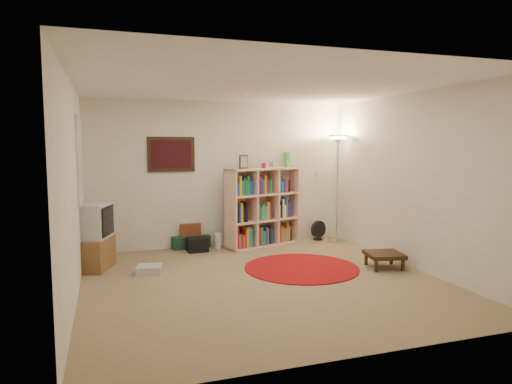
{
  "coord_description": "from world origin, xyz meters",
  "views": [
    {
      "loc": [
        -1.89,
        -5.44,
        1.77
      ],
      "look_at": [
        0.1,
        0.6,
        1.1
      ],
      "focal_mm": 32.0,
      "sensor_mm": 36.0,
      "label": 1
    }
  ],
  "objects_px": {
    "floor_lamp": "(338,153)",
    "bookshelf": "(261,208)",
    "tv_stand": "(93,238)",
    "side_table": "(384,255)",
    "suitcase": "(189,241)",
    "floor_fan": "(318,230)"
  },
  "relations": [
    {
      "from": "floor_lamp",
      "to": "bookshelf",
      "type": "bearing_deg",
      "value": 173.9
    },
    {
      "from": "bookshelf",
      "to": "tv_stand",
      "type": "relative_size",
      "value": 1.73
    },
    {
      "from": "side_table",
      "to": "suitcase",
      "type": "bearing_deg",
      "value": 137.25
    },
    {
      "from": "floor_lamp",
      "to": "floor_fan",
      "type": "relative_size",
      "value": 5.37
    },
    {
      "from": "floor_fan",
      "to": "suitcase",
      "type": "xyz_separation_m",
      "value": [
        -2.37,
        0.2,
        -0.08
      ]
    },
    {
      "from": "bookshelf",
      "to": "floor_fan",
      "type": "height_order",
      "value": "bookshelf"
    },
    {
      "from": "floor_fan",
      "to": "tv_stand",
      "type": "bearing_deg",
      "value": 175.25
    },
    {
      "from": "tv_stand",
      "to": "floor_fan",
      "type": "bearing_deg",
      "value": 30.63
    },
    {
      "from": "bookshelf",
      "to": "tv_stand",
      "type": "distance_m",
      "value": 2.85
    },
    {
      "from": "suitcase",
      "to": "side_table",
      "type": "relative_size",
      "value": 1.2
    },
    {
      "from": "bookshelf",
      "to": "side_table",
      "type": "xyz_separation_m",
      "value": [
        1.2,
        -1.93,
        -0.47
      ]
    },
    {
      "from": "floor_lamp",
      "to": "floor_fan",
      "type": "xyz_separation_m",
      "value": [
        -0.24,
        0.25,
        -1.42
      ]
    },
    {
      "from": "bookshelf",
      "to": "tv_stand",
      "type": "bearing_deg",
      "value": 177.0
    },
    {
      "from": "bookshelf",
      "to": "floor_lamp",
      "type": "distance_m",
      "value": 1.69
    },
    {
      "from": "floor_lamp",
      "to": "suitcase",
      "type": "relative_size",
      "value": 2.83
    },
    {
      "from": "floor_lamp",
      "to": "side_table",
      "type": "height_order",
      "value": "floor_lamp"
    },
    {
      "from": "floor_fan",
      "to": "side_table",
      "type": "relative_size",
      "value": 0.63
    },
    {
      "from": "bookshelf",
      "to": "floor_fan",
      "type": "bearing_deg",
      "value": -11.85
    },
    {
      "from": "floor_fan",
      "to": "tv_stand",
      "type": "height_order",
      "value": "tv_stand"
    },
    {
      "from": "floor_lamp",
      "to": "side_table",
      "type": "bearing_deg",
      "value": -96.22
    },
    {
      "from": "floor_lamp",
      "to": "tv_stand",
      "type": "xyz_separation_m",
      "value": [
        -4.15,
        -0.54,
        -1.15
      ]
    },
    {
      "from": "bookshelf",
      "to": "floor_lamp",
      "type": "xyz_separation_m",
      "value": [
        1.39,
        -0.15,
        0.95
      ]
    }
  ]
}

